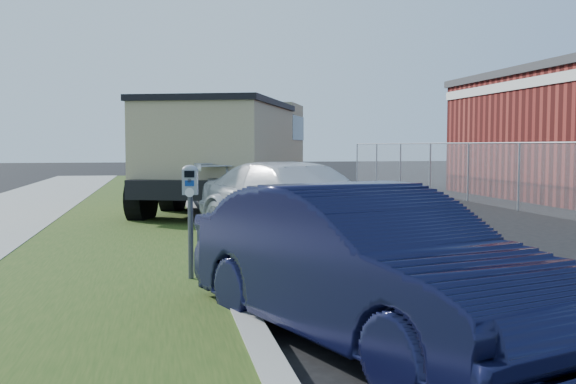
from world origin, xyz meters
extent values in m
plane|color=black|center=(0.00, 0.00, 0.00)|extent=(120.00, 120.00, 0.00)
cube|color=gray|center=(-2.60, 2.00, 0.07)|extent=(0.25, 50.00, 0.15)
cube|color=#213C10|center=(-4.20, 2.00, 0.07)|extent=(3.00, 50.00, 0.13)
plane|color=slate|center=(6.00, 7.00, 0.90)|extent=(0.00, 30.00, 30.00)
cylinder|color=#979CA4|center=(6.00, 7.00, 1.80)|extent=(0.04, 30.00, 0.04)
cylinder|color=#979CA4|center=(6.00, 7.00, 0.90)|extent=(0.06, 0.06, 1.80)
cylinder|color=#979CA4|center=(6.00, 10.00, 0.90)|extent=(0.06, 0.06, 1.80)
cylinder|color=#979CA4|center=(6.00, 13.00, 0.90)|extent=(0.06, 0.06, 1.80)
cylinder|color=#979CA4|center=(6.00, 16.00, 0.90)|extent=(0.06, 0.06, 1.80)
cylinder|color=#979CA4|center=(6.00, 19.00, 0.90)|extent=(0.06, 0.06, 1.80)
cylinder|color=#979CA4|center=(6.00, 22.00, 0.90)|extent=(0.06, 0.06, 1.80)
cube|color=silver|center=(7.48, 8.00, 3.60)|extent=(0.06, 14.00, 0.30)
cylinder|color=#3F4247|center=(-3.03, -1.29, 0.63)|extent=(0.07, 0.07, 1.00)
cube|color=gray|center=(-3.03, -1.29, 1.30)|extent=(0.20, 0.15, 0.30)
ellipsoid|color=gray|center=(-3.03, -1.29, 1.45)|extent=(0.21, 0.15, 0.11)
cube|color=black|center=(-3.04, -1.36, 1.40)|extent=(0.12, 0.03, 0.08)
cube|color=navy|center=(-3.04, -1.36, 1.29)|extent=(0.11, 0.02, 0.07)
cylinder|color=silver|center=(-3.04, -1.36, 1.18)|extent=(0.11, 0.02, 0.11)
cube|color=#3F4247|center=(-3.04, -1.36, 1.32)|extent=(0.04, 0.01, 0.05)
imported|color=silver|center=(-1.02, 2.31, 0.72)|extent=(3.76, 5.34, 1.44)
imported|color=black|center=(-1.63, -3.83, 0.69)|extent=(2.82, 4.46, 1.39)
cube|color=black|center=(-1.65, 7.59, 0.83)|extent=(4.90, 7.73, 0.40)
cube|color=#92845E|center=(-0.74, 10.05, 1.77)|extent=(3.23, 2.86, 2.28)
cube|color=black|center=(-0.74, 10.05, 2.23)|extent=(3.27, 2.89, 0.69)
cube|color=#92845E|center=(-1.97, 6.73, 1.77)|extent=(4.24, 5.45, 1.83)
cube|color=black|center=(-1.97, 6.73, 2.72)|extent=(4.39, 5.60, 0.14)
cube|color=black|center=(-0.36, 11.07, 0.74)|extent=(2.63, 1.11, 0.34)
cylinder|color=black|center=(-2.01, 10.40, 0.57)|extent=(0.74, 1.20, 1.14)
cylinder|color=black|center=(0.46, 9.48, 0.57)|extent=(0.74, 1.20, 1.14)
cylinder|color=black|center=(-3.08, 7.51, 0.57)|extent=(0.74, 1.20, 1.14)
cylinder|color=black|center=(-0.62, 6.59, 0.57)|extent=(0.74, 1.20, 1.14)
cylinder|color=black|center=(-3.80, 5.58, 0.57)|extent=(0.74, 1.20, 1.14)
cylinder|color=black|center=(-1.33, 4.67, 0.57)|extent=(0.74, 1.20, 1.14)
camera|label=1|loc=(-3.38, -9.42, 1.74)|focal=42.00mm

